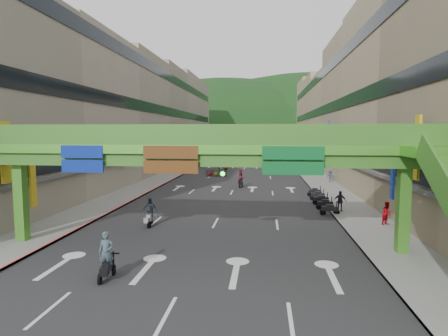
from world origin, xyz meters
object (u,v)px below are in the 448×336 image
object	(u,v)px
overpass_near	(217,159)
scooter_rider_near	(106,257)
car_yellow	(261,159)
scooter_rider_mid	(241,178)
pedestrian_red	(387,215)
car_silver	(225,164)

from	to	relation	value
overpass_near	scooter_rider_near	bearing A→B (deg)	-135.57
car_yellow	scooter_rider_mid	bearing A→B (deg)	-90.02
overpass_near	scooter_rider_mid	size ratio (longest dim) A/B	12.73
overpass_near	scooter_rider_mid	xyz separation A→B (m)	(-0.15, 24.58, -4.06)
overpass_near	pedestrian_red	bearing A→B (deg)	31.37
car_silver	car_yellow	bearing A→B (deg)	53.81
car_silver	pedestrian_red	bearing A→B (deg)	-80.00
overpass_near	scooter_rider_mid	bearing A→B (deg)	90.35
overpass_near	pedestrian_red	distance (m)	13.91
scooter_rider_near	car_yellow	xyz separation A→B (m)	(6.51, 68.88, -0.45)
car_silver	car_yellow	xyz separation A→B (m)	(6.75, 13.73, -0.03)
scooter_rider_mid	car_silver	distance (m)	26.59
scooter_rider_near	car_silver	world-z (taller)	scooter_rider_near
scooter_rider_mid	car_yellow	xyz separation A→B (m)	(2.19, 39.92, -0.54)
scooter_rider_mid	pedestrian_red	bearing A→B (deg)	-57.19
overpass_near	car_yellow	world-z (taller)	overpass_near
scooter_rider_mid	car_yellow	size ratio (longest dim) A/B	0.62
scooter_rider_near	pedestrian_red	size ratio (longest dim) A/B	1.36
scooter_rider_near	scooter_rider_mid	size ratio (longest dim) A/B	1.01
scooter_rider_near	scooter_rider_mid	bearing A→B (deg)	81.52
scooter_rider_mid	scooter_rider_near	bearing A→B (deg)	-98.48
pedestrian_red	scooter_rider_mid	bearing A→B (deg)	88.09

